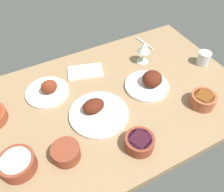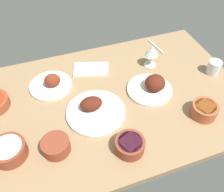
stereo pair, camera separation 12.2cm
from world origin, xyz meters
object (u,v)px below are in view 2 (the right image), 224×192
(bowl_cream, at_px, (9,150))
(bowl_onions, at_px, (130,145))
(plate_center_main, at_px, (152,86))
(plate_far_side, at_px, (51,84))
(fork_loose, at_px, (156,47))
(bowl_soup, at_px, (204,110))
(wine_glass, at_px, (152,51))
(water_tumbler, at_px, (214,68))
(folded_napkin, at_px, (91,69))
(bowl_pasta, at_px, (56,146))
(plate_near_viewer, at_px, (95,110))

(bowl_cream, bearing_deg, bowl_onions, -16.33)
(plate_center_main, distance_m, plate_far_side, 0.54)
(plate_far_side, height_order, fork_loose, plate_far_side)
(plate_center_main, xyz_separation_m, fork_loose, (0.20, 0.34, -0.03))
(bowl_soup, bearing_deg, wine_glass, 100.67)
(water_tumbler, distance_m, folded_napkin, 0.70)
(fork_loose, bearing_deg, plate_far_side, -87.30)
(plate_center_main, height_order, folded_napkin, plate_center_main)
(plate_center_main, distance_m, bowl_onions, 0.38)
(fork_loose, bearing_deg, plate_center_main, -38.56)
(bowl_pasta, bearing_deg, fork_loose, 35.74)
(bowl_soup, distance_m, wine_glass, 0.44)
(bowl_pasta, xyz_separation_m, folded_napkin, (0.28, 0.46, -0.03))
(bowl_onions, distance_m, folded_napkin, 0.56)
(bowl_soup, xyz_separation_m, water_tumbler, (0.23, 0.24, 0.00))
(plate_far_side, xyz_separation_m, wine_glass, (0.58, -0.01, 0.08))
(plate_near_viewer, relative_size, fork_loose, 1.80)
(folded_napkin, distance_m, fork_loose, 0.46)
(bowl_onions, relative_size, wine_glass, 0.92)
(plate_near_viewer, distance_m, bowl_pasta, 0.26)
(bowl_cream, xyz_separation_m, wine_glass, (0.81, 0.34, 0.06))
(plate_near_viewer, height_order, fork_loose, plate_near_viewer)
(water_tumbler, bearing_deg, plate_far_side, 167.84)
(bowl_cream, distance_m, wine_glass, 0.89)
(plate_near_viewer, bearing_deg, wine_glass, 29.87)
(bowl_soup, relative_size, bowl_onions, 0.96)
(water_tumbler, xyz_separation_m, fork_loose, (-0.19, 0.33, -0.04))
(wine_glass, distance_m, fork_loose, 0.21)
(plate_center_main, bearing_deg, plate_far_side, 157.85)
(plate_center_main, relative_size, bowl_soup, 1.92)
(bowl_soup, height_order, folded_napkin, bowl_soup)
(bowl_onions, xyz_separation_m, wine_glass, (0.33, 0.48, 0.07))
(plate_far_side, relative_size, fork_loose, 1.41)
(bowl_soup, bearing_deg, plate_center_main, 125.26)
(bowl_onions, distance_m, bowl_cream, 0.51)
(bowl_pasta, bearing_deg, folded_napkin, 58.14)
(plate_far_side, height_order, bowl_cream, plate_far_side)
(plate_near_viewer, distance_m, folded_napkin, 0.32)
(plate_near_viewer, relative_size, wine_glass, 2.07)
(plate_center_main, bearing_deg, fork_loose, 60.21)
(plate_near_viewer, height_order, bowl_cream, plate_near_viewer)
(fork_loose, bearing_deg, bowl_soup, -12.13)
(plate_far_side, height_order, wine_glass, wine_glass)
(bowl_soup, bearing_deg, folded_napkin, 130.37)
(plate_far_side, bearing_deg, bowl_cream, -123.77)
(bowl_pasta, bearing_deg, wine_glass, 31.44)
(bowl_soup, xyz_separation_m, bowl_pasta, (-0.71, 0.04, -0.00))
(bowl_cream, height_order, water_tumbler, water_tumbler)
(bowl_cream, bearing_deg, bowl_pasta, -12.39)
(bowl_onions, relative_size, fork_loose, 0.80)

